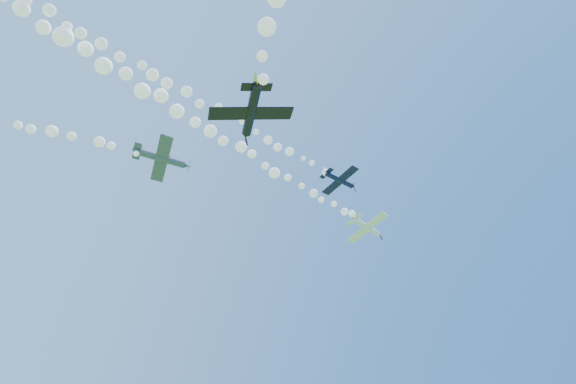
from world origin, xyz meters
TOP-DOWN VIEW (x-y plane):
  - plane_white at (21.38, -6.81)m, footprint 7.64×7.85m
  - smoke_trail_white at (-15.77, -10.17)m, footprint 69.79×8.84m
  - plane_navy at (9.98, -12.39)m, footprint 6.57×6.75m
  - smoke_trail_navy at (-27.76, -12.66)m, footprint 71.60×2.87m
  - plane_grey at (-14.66, -5.03)m, footprint 7.55×8.02m
  - plane_black at (-13.54, -23.94)m, footprint 7.77×7.54m

SIDE VIEW (x-z plane):
  - plane_black at x=-13.54m, z-range 35.85..38.43m
  - plane_grey at x=-14.66m, z-range 43.29..46.08m
  - smoke_trail_white at x=-15.77m, z-range 47.18..50.34m
  - plane_white at x=21.38m, z-range 47.91..50.23m
  - smoke_trail_navy at x=-27.76m, z-range 47.93..50.52m
  - plane_navy at x=9.98m, z-range 48.57..50.31m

